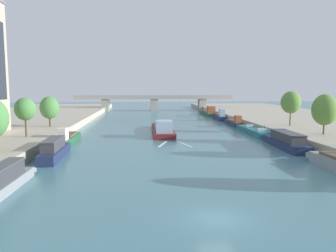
# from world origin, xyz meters

# --- Properties ---
(ground_plane) EXTENTS (400.00, 400.00, 0.00)m
(ground_plane) POSITION_xyz_m (0.00, 0.00, 0.00)
(ground_plane) COLOR teal
(quay_right) EXTENTS (36.00, 170.00, 1.62)m
(quay_right) POSITION_xyz_m (37.36, 55.00, 0.81)
(quay_right) COLOR #B2A893
(quay_right) RESTS_ON ground
(barge_midriver) EXTENTS (4.47, 21.34, 3.18)m
(barge_midriver) POSITION_xyz_m (-0.94, 44.97, 0.91)
(barge_midriver) COLOR maroon
(barge_midriver) RESTS_ON ground
(wake_behind_barge) EXTENTS (5.60, 5.92, 0.03)m
(wake_behind_barge) POSITION_xyz_m (-0.05, 31.65, 0.01)
(wake_behind_barge) COLOR silver
(wake_behind_barge) RESTS_ON ground
(moored_boat_left_far) EXTENTS (1.96, 10.41, 2.47)m
(moored_boat_left_far) POSITION_xyz_m (-17.66, 8.35, 1.03)
(moored_boat_left_far) COLOR gray
(moored_boat_left_far) RESTS_ON ground
(moored_boat_left_end) EXTENTS (2.34, 11.25, 2.71)m
(moored_boat_left_end) POSITION_xyz_m (-16.77, 21.85, 1.13)
(moored_boat_left_end) COLOR #1E284C
(moored_boat_left_end) RESTS_ON ground
(moored_boat_left_upstream) EXTENTS (2.16, 12.07, 2.98)m
(moored_boat_left_upstream) POSITION_xyz_m (-17.66, 34.00, 0.88)
(moored_boat_left_upstream) COLOR #235633
(moored_boat_left_upstream) RESTS_ON ground
(moored_boat_right_downstream) EXTENTS (3.24, 14.03, 2.56)m
(moored_boat_right_downstream) POSITION_xyz_m (17.07, 26.85, 1.07)
(moored_boat_right_downstream) COLOR #1E284C
(moored_boat_right_downstream) RESTS_ON ground
(moored_boat_right_end) EXTENTS (3.16, 15.13, 2.21)m
(moored_boat_right_end) POSITION_xyz_m (17.60, 42.95, 0.58)
(moored_boat_right_end) COLOR #23666B
(moored_boat_right_end) RESTS_ON ground
(moored_boat_right_near) EXTENTS (1.93, 11.18, 2.74)m
(moored_boat_right_near) POSITION_xyz_m (17.54, 57.41, 0.81)
(moored_boat_right_near) COLOR #1E284C
(moored_boat_right_near) RESTS_ON ground
(moored_boat_right_far) EXTENTS (2.42, 11.66, 3.43)m
(moored_boat_right_far) POSITION_xyz_m (17.41, 72.24, 1.03)
(moored_boat_right_far) COLOR #1E284C
(moored_boat_right_far) RESTS_ON ground
(moored_boat_right_lone) EXTENTS (3.38, 16.10, 3.32)m
(moored_boat_right_lone) POSITION_xyz_m (17.52, 88.61, 0.95)
(moored_boat_right_lone) COLOR #235633
(moored_boat_right_lone) RESTS_ON ground
(tree_left_nearest) EXTENTS (3.22, 3.22, 6.16)m
(tree_left_nearest) POSITION_xyz_m (-23.29, 30.77, 5.98)
(tree_left_nearest) COLOR brown
(tree_left_nearest) RESTS_ON quay_left
(tree_left_second) EXTENTS (3.72, 3.72, 5.96)m
(tree_left_second) POSITION_xyz_m (-23.39, 44.89, 5.36)
(tree_left_second) COLOR brown
(tree_left_second) RESTS_ON quay_left
(tree_right_midway) EXTENTS (4.10, 4.10, 6.65)m
(tree_right_midway) POSITION_xyz_m (24.75, 29.69, 5.70)
(tree_right_midway) COLOR brown
(tree_right_midway) RESTS_ON quay_right
(tree_right_nearest) EXTENTS (3.98, 3.98, 7.00)m
(tree_right_nearest) POSITION_xyz_m (25.06, 42.84, 6.35)
(tree_right_nearest) COLOR brown
(tree_right_nearest) RESTS_ON quay_right
(bridge_far) EXTENTS (62.72, 4.40, 6.34)m
(bridge_far) POSITION_xyz_m (0.00, 110.57, 4.06)
(bridge_far) COLOR #9E998E
(bridge_far) RESTS_ON ground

